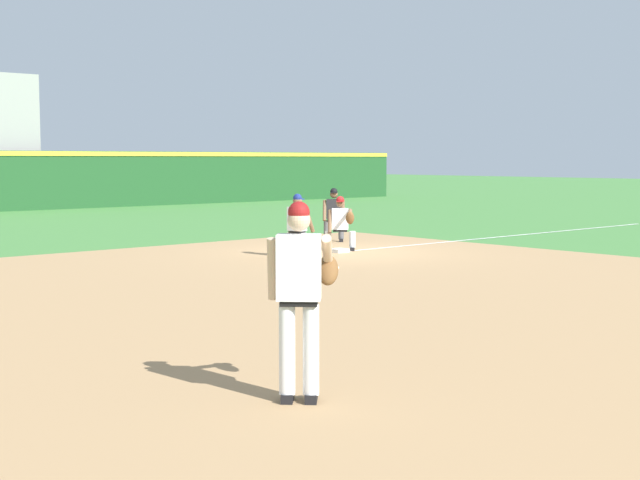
# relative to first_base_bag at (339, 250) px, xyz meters

# --- Properties ---
(ground_plane) EXTENTS (160.00, 160.00, 0.00)m
(ground_plane) POSITION_rel_first_base_bag_xyz_m (0.00, 0.00, -0.04)
(ground_plane) COLOR #47843D
(infield_dirt_patch) EXTENTS (18.00, 18.00, 0.01)m
(infield_dirt_patch) POSITION_rel_first_base_bag_xyz_m (-4.64, -4.75, -0.04)
(infield_dirt_patch) COLOR tan
(infield_dirt_patch) RESTS_ON ground
(foul_line_stripe) EXTENTS (14.08, 0.10, 0.00)m
(foul_line_stripe) POSITION_rel_first_base_bag_xyz_m (7.04, 0.00, -0.04)
(foul_line_stripe) COLOR white
(foul_line_stripe) RESTS_ON ground
(first_base_bag) EXTENTS (0.38, 0.38, 0.09)m
(first_base_bag) POSITION_rel_first_base_bag_xyz_m (0.00, 0.00, 0.00)
(first_base_bag) COLOR white
(first_base_bag) RESTS_ON ground
(baseball) EXTENTS (0.07, 0.07, 0.07)m
(baseball) POSITION_rel_first_base_bag_xyz_m (-2.31, -2.46, -0.01)
(baseball) COLOR white
(baseball) RESTS_ON ground
(pitcher) EXTENTS (0.85, 0.55, 1.86)m
(pitcher) POSITION_rel_first_base_bag_xyz_m (-9.24, -9.49, 1.01)
(pitcher) COLOR black
(pitcher) RESTS_ON ground
(first_baseman) EXTENTS (0.73, 1.09, 1.34)m
(first_baseman) POSITION_rel_first_base_bag_xyz_m (0.26, 0.20, 0.69)
(first_baseman) COLOR black
(first_baseman) RESTS_ON ground
(baserunner) EXTENTS (0.51, 0.64, 1.46)m
(baserunner) POSITION_rel_first_base_bag_xyz_m (-1.52, -0.26, 0.75)
(baserunner) COLOR black
(baserunner) RESTS_ON ground
(umpire) EXTENTS (0.67, 0.67, 1.46)m
(umpire) POSITION_rel_first_base_bag_xyz_m (1.78, 2.12, 0.75)
(umpire) COLOR black
(umpire) RESTS_ON ground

